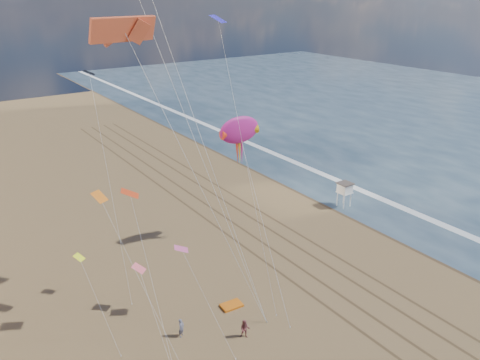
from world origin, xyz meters
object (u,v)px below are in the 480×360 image
at_px(lifeguard_stand, 345,188).
at_px(show_kite, 239,130).
at_px(kite_flyer_a, 181,328).
at_px(kite_flyer_b, 245,329).
at_px(grounded_kite, 232,305).

height_order(lifeguard_stand, show_kite, show_kite).
bearing_deg(kite_flyer_a, lifeguard_stand, -12.80).
bearing_deg(show_kite, kite_flyer_a, -140.71).
relative_size(lifeguard_stand, kite_flyer_b, 1.95).
distance_m(grounded_kite, kite_flyer_b, 4.56).
height_order(show_kite, kite_flyer_a, show_kite).
bearing_deg(lifeguard_stand, show_kite, 177.10).
bearing_deg(kite_flyer_a, grounded_kite, -22.48).
bearing_deg(kite_flyer_a, kite_flyer_b, -68.16).
xyz_separation_m(grounded_kite, kite_flyer_a, (-5.91, -0.96, 0.77)).
xyz_separation_m(lifeguard_stand, kite_flyer_a, (-31.48, -10.80, -1.80)).
bearing_deg(kite_flyer_b, show_kite, 95.50).
distance_m(show_kite, kite_flyer_b, 21.96).
bearing_deg(kite_flyer_b, lifeguard_stand, 66.27).
height_order(lifeguard_stand, grounded_kite, lifeguard_stand).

